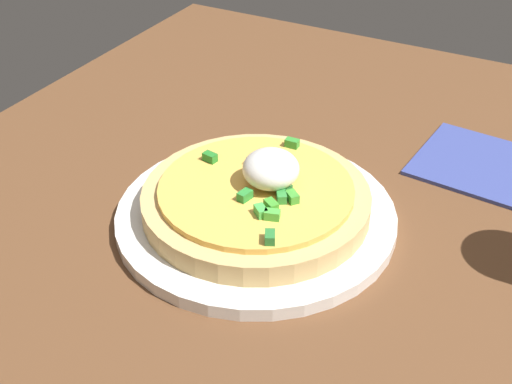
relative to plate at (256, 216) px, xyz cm
name	(u,v)px	position (x,y,z in cm)	size (l,w,h in cm)	color
dining_table	(326,288)	(3.51, 8.47, -2.18)	(98.81, 88.77, 3.14)	brown
plate	(256,216)	(0.00, 0.00, 0.00)	(25.16, 25.16, 1.23)	white
pizza	(257,197)	(-0.07, 0.09, 2.09)	(20.31, 20.31, 5.86)	tan
napkin	(478,164)	(-18.97, 15.56, -0.41)	(11.85, 11.85, 0.40)	#384591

